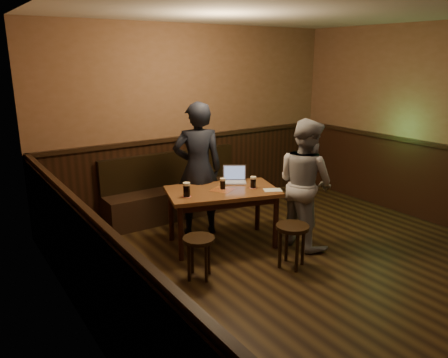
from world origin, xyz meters
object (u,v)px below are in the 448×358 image
bench (176,195)px  person_suit (198,169)px  stool_left (199,246)px  stool_right (292,234)px  pint_right (253,182)px  pint_mid (223,184)px  pint_left (187,190)px  laptop (235,178)px  pub_table (222,197)px  person_grey (305,183)px

bench → person_suit: size_ratio=1.23×
stool_left → stool_right: 1.07m
stool_left → person_suit: 1.38m
pint_right → bench: bearing=104.3°
pint_mid → pint_right: bearing=-26.4°
stool_right → pint_left: bearing=129.9°
pint_mid → pint_right: 0.39m
pint_left → laptop: (0.83, 0.19, -0.03)m
stool_right → pub_table: bearing=107.6°
laptop → stool_right: bearing=-57.1°
pub_table → pint_mid: size_ratio=10.57×
pint_right → stool_left: bearing=-157.3°
laptop → person_suit: size_ratio=0.22×
laptop → pint_left: bearing=-133.1°
pub_table → pint_left: 0.54m
pint_right → laptop: (-0.04, 0.35, -0.02)m
stool_left → pint_left: 0.78m
pint_left → pint_right: size_ratio=1.15×
pint_left → person_grey: person_grey is taller
stool_right → laptop: 1.22m
bench → pint_right: 1.55m
person_grey → person_suit: bearing=40.4°
bench → stool_right: bench is taller
laptop → person_suit: bearing=175.3°
pub_table → bench: bearing=106.8°
pub_table → pint_mid: 0.17m
person_grey → bench: bearing=24.8°
bench → pint_mid: bearing=-89.3°
pint_mid → laptop: (0.31, 0.18, -0.02)m
pint_mid → person_suit: (-0.07, 0.48, 0.09)m
laptop → person_grey: size_ratio=0.24×
pint_right → pub_table: bearing=156.6°
stool_left → pint_right: pint_right is taller
stool_right → pint_right: bearing=86.0°
pint_mid → laptop: laptop is taller
pub_table → pint_left: size_ratio=8.71×
pint_left → pint_mid: 0.52m
pint_right → pint_left: bearing=169.5°
pint_right → person_grey: (0.50, -0.41, 0.01)m
stool_right → person_suit: person_suit is taller
pint_left → stool_right: bearing=-50.1°
pint_left → pint_right: 0.88m
pint_left → person_grey: size_ratio=0.11×
stool_left → pint_mid: size_ratio=3.25×
pub_table → laptop: size_ratio=3.94×
pint_left → pint_right: (0.87, -0.16, -0.01)m
pint_left → person_suit: person_suit is taller
stool_right → laptop: laptop is taller
stool_right → pint_right: pint_right is taller
stool_right → person_suit: size_ratio=0.28×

